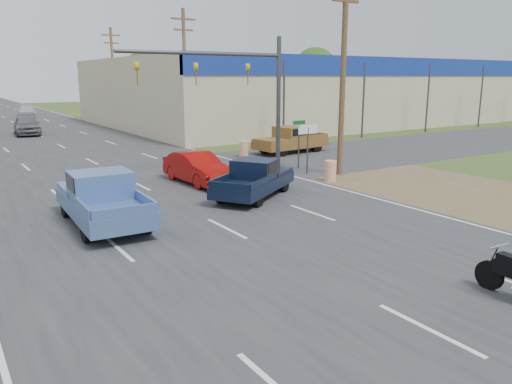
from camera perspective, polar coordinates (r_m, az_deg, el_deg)
ground at (r=10.75m, az=19.07°, el=-14.70°), size 200.00×200.00×0.00m
main_road at (r=46.56m, az=-23.47°, el=5.95°), size 15.00×180.00×0.02m
cross_road at (r=25.36m, az=-14.70°, el=1.52°), size 120.00×10.00×0.02m
dirt_verge at (r=24.90m, az=16.70°, el=1.18°), size 8.00×18.00×0.01m
big_box_store at (r=60.49m, az=8.15°, el=11.40°), size 50.00×28.10×6.60m
utility_pole_1 at (r=25.40m, az=9.94°, el=13.83°), size 2.00×0.28×10.00m
utility_pole_2 at (r=40.51m, az=-8.13°, el=13.51°), size 2.00×0.28×10.00m
utility_pole_3 at (r=57.31m, az=-16.01°, el=12.97°), size 2.00×0.28×10.00m
tree_3 at (r=98.29m, az=6.77°, el=13.69°), size 8.40×8.40×10.40m
tree_5 at (r=107.50m, az=-12.89°, el=13.23°), size 7.98×7.98×9.88m
barrel_0 at (r=24.05m, az=8.49°, el=2.39°), size 0.56×0.56×1.00m
barrel_1 at (r=31.04m, az=-1.41°, el=4.91°), size 0.56×0.56×1.00m
lane_sign at (r=25.48m, az=5.94°, el=6.24°), size 1.20×0.08×2.52m
street_name_sign at (r=27.05m, az=4.92°, el=6.03°), size 0.80×0.08×2.61m
signal_mast at (r=26.40m, az=-2.24°, el=12.85°), size 9.12×0.40×7.00m
red_convertible at (r=23.46m, az=-6.69°, el=2.72°), size 1.75×4.44×1.44m
blue_pickup at (r=17.56m, az=-17.24°, el=-0.61°), size 2.32×5.54×1.81m
navy_pickup at (r=20.64m, az=-0.09°, el=1.61°), size 4.96×4.11×1.57m
brown_pickup at (r=32.84m, az=3.85°, el=5.98°), size 5.38×2.57×1.72m
distant_car_grey at (r=47.43m, az=-24.72°, el=6.96°), size 2.46×5.14×1.69m
distant_car_silver at (r=69.86m, az=-24.75°, el=8.41°), size 2.50×4.99×1.39m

